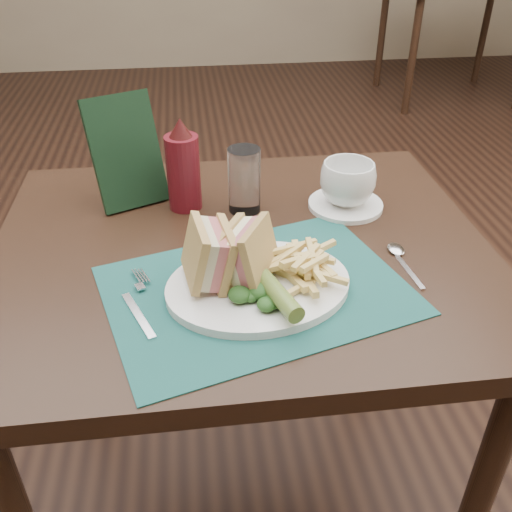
{
  "coord_description": "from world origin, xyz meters",
  "views": [
    {
      "loc": [
        -0.08,
        -1.37,
        1.31
      ],
      "look_at": [
        0.01,
        -0.61,
        0.8
      ],
      "focal_mm": 40.0,
      "sensor_mm": 36.0,
      "label": 1
    }
  ],
  "objects_px": {
    "placemat": "(257,290)",
    "drinking_glass": "(244,180)",
    "ketchup_bottle": "(183,164)",
    "coffee_cup": "(348,183)",
    "plate": "(258,286)",
    "table_bg_right": "(451,42)",
    "table_main": "(244,389)",
    "saucer": "(345,205)",
    "check_presenter": "(126,152)",
    "sandwich_half_b": "(235,250)",
    "sandwich_half_a": "(195,256)"
  },
  "relations": [
    {
      "from": "placemat",
      "to": "drinking_glass",
      "type": "bearing_deg",
      "value": 87.81
    },
    {
      "from": "ketchup_bottle",
      "to": "coffee_cup",
      "type": "bearing_deg",
      "value": -7.47
    },
    {
      "from": "plate",
      "to": "coffee_cup",
      "type": "bearing_deg",
      "value": 39.94
    },
    {
      "from": "table_bg_right",
      "to": "ketchup_bottle",
      "type": "distance_m",
      "value": 3.42
    },
    {
      "from": "table_main",
      "to": "table_bg_right",
      "type": "distance_m",
      "value": 3.47
    },
    {
      "from": "saucer",
      "to": "ketchup_bottle",
      "type": "height_order",
      "value": "ketchup_bottle"
    },
    {
      "from": "table_bg_right",
      "to": "check_presenter",
      "type": "relative_size",
      "value": 4.06
    },
    {
      "from": "placemat",
      "to": "table_main",
      "type": "bearing_deg",
      "value": 93.83
    },
    {
      "from": "drinking_glass",
      "to": "sandwich_half_b",
      "type": "bearing_deg",
      "value": -99.47
    },
    {
      "from": "saucer",
      "to": "coffee_cup",
      "type": "xyz_separation_m",
      "value": [
        0.0,
        0.0,
        0.05
      ]
    },
    {
      "from": "check_presenter",
      "to": "drinking_glass",
      "type": "bearing_deg",
      "value": -40.88
    },
    {
      "from": "sandwich_half_a",
      "to": "ketchup_bottle",
      "type": "relative_size",
      "value": 0.55
    },
    {
      "from": "coffee_cup",
      "to": "drinking_glass",
      "type": "height_order",
      "value": "drinking_glass"
    },
    {
      "from": "table_main",
      "to": "plate",
      "type": "distance_m",
      "value": 0.41
    },
    {
      "from": "table_bg_right",
      "to": "drinking_glass",
      "type": "xyz_separation_m",
      "value": [
        -1.73,
        -2.86,
        0.44
      ]
    },
    {
      "from": "placemat",
      "to": "saucer",
      "type": "xyz_separation_m",
      "value": [
        0.21,
        0.26,
        0.0
      ]
    },
    {
      "from": "placemat",
      "to": "check_presenter",
      "type": "bearing_deg",
      "value": 122.46
    },
    {
      "from": "table_main",
      "to": "ketchup_bottle",
      "type": "distance_m",
      "value": 0.5
    },
    {
      "from": "saucer",
      "to": "ketchup_bottle",
      "type": "distance_m",
      "value": 0.34
    },
    {
      "from": "sandwich_half_a",
      "to": "drinking_glass",
      "type": "xyz_separation_m",
      "value": [
        0.1,
        0.26,
        -0.0
      ]
    },
    {
      "from": "placemat",
      "to": "ketchup_bottle",
      "type": "height_order",
      "value": "ketchup_bottle"
    },
    {
      "from": "table_bg_right",
      "to": "plate",
      "type": "height_order",
      "value": "plate"
    },
    {
      "from": "saucer",
      "to": "plate",
      "type": "bearing_deg",
      "value": -129.44
    },
    {
      "from": "table_bg_right",
      "to": "drinking_glass",
      "type": "height_order",
      "value": "drinking_glass"
    },
    {
      "from": "plate",
      "to": "check_presenter",
      "type": "relative_size",
      "value": 1.35
    },
    {
      "from": "table_bg_right",
      "to": "coffee_cup",
      "type": "xyz_separation_m",
      "value": [
        -1.53,
        -2.88,
        0.43
      ]
    },
    {
      "from": "sandwich_half_a",
      "to": "sandwich_half_b",
      "type": "bearing_deg",
      "value": 1.22
    },
    {
      "from": "placemat",
      "to": "sandwich_half_a",
      "type": "distance_m",
      "value": 0.12
    },
    {
      "from": "placemat",
      "to": "ketchup_bottle",
      "type": "bearing_deg",
      "value": 109.59
    },
    {
      "from": "table_bg_right",
      "to": "saucer",
      "type": "xyz_separation_m",
      "value": [
        -1.53,
        -2.88,
        0.38
      ]
    },
    {
      "from": "table_main",
      "to": "drinking_glass",
      "type": "height_order",
      "value": "drinking_glass"
    },
    {
      "from": "ketchup_bottle",
      "to": "plate",
      "type": "bearing_deg",
      "value": -69.9
    },
    {
      "from": "table_main",
      "to": "sandwich_half_b",
      "type": "xyz_separation_m",
      "value": [
        -0.02,
        -0.12,
        0.44
      ]
    },
    {
      "from": "sandwich_half_b",
      "to": "placemat",
      "type": "bearing_deg",
      "value": -5.05
    },
    {
      "from": "saucer",
      "to": "sandwich_half_a",
      "type": "bearing_deg",
      "value": -141.41
    },
    {
      "from": "sandwich_half_b",
      "to": "drinking_glass",
      "type": "distance_m",
      "value": 0.25
    },
    {
      "from": "placemat",
      "to": "check_presenter",
      "type": "height_order",
      "value": "check_presenter"
    },
    {
      "from": "table_bg_right",
      "to": "drinking_glass",
      "type": "relative_size",
      "value": 6.92
    },
    {
      "from": "placemat",
      "to": "coffee_cup",
      "type": "xyz_separation_m",
      "value": [
        0.21,
        0.26,
        0.05
      ]
    },
    {
      "from": "placemat",
      "to": "plate",
      "type": "height_order",
      "value": "plate"
    },
    {
      "from": "drinking_glass",
      "to": "table_bg_right",
      "type": "bearing_deg",
      "value": 58.79
    },
    {
      "from": "table_main",
      "to": "sandwich_half_a",
      "type": "height_order",
      "value": "sandwich_half_a"
    },
    {
      "from": "table_bg_right",
      "to": "table_main",
      "type": "bearing_deg",
      "value": -120.38
    },
    {
      "from": "plate",
      "to": "saucer",
      "type": "bearing_deg",
      "value": 39.94
    },
    {
      "from": "ketchup_bottle",
      "to": "check_presenter",
      "type": "xyz_separation_m",
      "value": [
        -0.11,
        0.04,
        0.01
      ]
    },
    {
      "from": "table_main",
      "to": "plate",
      "type": "xyz_separation_m",
      "value": [
        0.01,
        -0.14,
        0.38
      ]
    },
    {
      "from": "table_main",
      "to": "placemat",
      "type": "xyz_separation_m",
      "value": [
        0.01,
        -0.14,
        0.38
      ]
    },
    {
      "from": "ketchup_bottle",
      "to": "table_bg_right",
      "type": "bearing_deg",
      "value": 56.85
    },
    {
      "from": "placemat",
      "to": "plate",
      "type": "relative_size",
      "value": 1.57
    },
    {
      "from": "sandwich_half_a",
      "to": "drinking_glass",
      "type": "height_order",
      "value": "drinking_glass"
    }
  ]
}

